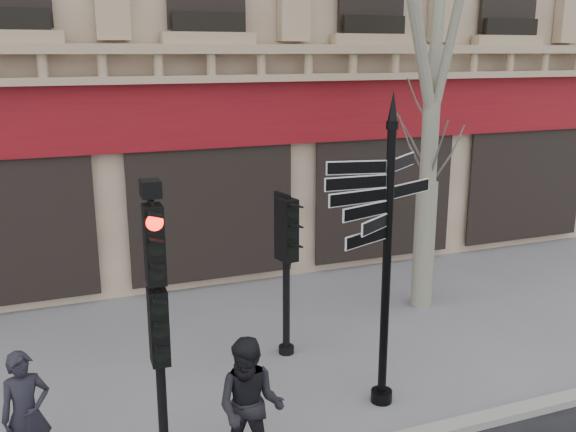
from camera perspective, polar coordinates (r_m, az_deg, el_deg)
name	(u,v)px	position (r m, az deg, el deg)	size (l,w,h in m)	color
ground	(305,401)	(9.46, 1.50, -16.13)	(80.00, 80.00, 0.00)	slate
fingerpost	(389,201)	(8.46, 8.99, 1.34)	(2.16, 2.16, 4.34)	black
traffic_signal_main	(156,296)	(7.22, -11.63, -6.94)	(0.40, 0.29, 3.50)	black
traffic_signal_secondary	(286,247)	(10.09, -0.15, -2.77)	(0.49, 0.39, 2.61)	black
pedestrian_a	(26,414)	(8.26, -22.27, -16.00)	(0.56, 0.37, 1.54)	black
pedestrian_b	(250,407)	(7.70, -3.38, -16.61)	(0.82, 0.64, 1.68)	black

